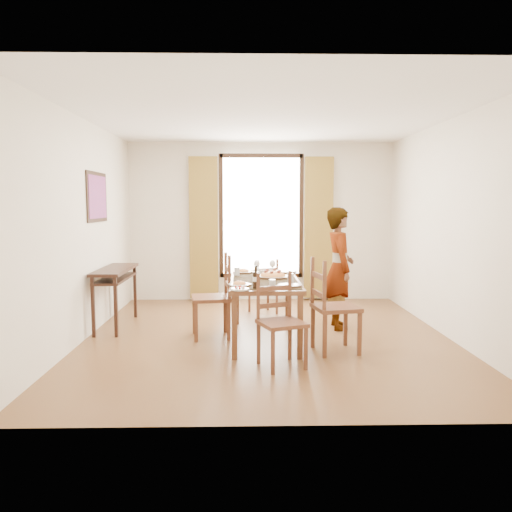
{
  "coord_description": "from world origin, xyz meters",
  "views": [
    {
      "loc": [
        -0.28,
        -6.09,
        1.66
      ],
      "look_at": [
        -0.14,
        0.22,
        1.0
      ],
      "focal_mm": 35.0,
      "sensor_mm": 36.0,
      "label": 1
    }
  ],
  "objects_px": {
    "man": "(339,268)",
    "pasta_platter": "(273,274)",
    "dining_table": "(264,284)",
    "console_table": "(115,277)"
  },
  "relations": [
    {
      "from": "console_table",
      "to": "dining_table",
      "type": "distance_m",
      "value": 2.11
    },
    {
      "from": "pasta_platter",
      "to": "man",
      "type": "bearing_deg",
      "value": 28.14
    },
    {
      "from": "man",
      "to": "pasta_platter",
      "type": "bearing_deg",
      "value": 116.41
    },
    {
      "from": "dining_table",
      "to": "pasta_platter",
      "type": "xyz_separation_m",
      "value": [
        0.11,
        0.07,
        0.12
      ]
    },
    {
      "from": "dining_table",
      "to": "pasta_platter",
      "type": "relative_size",
      "value": 4.24
    },
    {
      "from": "console_table",
      "to": "man",
      "type": "distance_m",
      "value": 3.01
    },
    {
      "from": "console_table",
      "to": "dining_table",
      "type": "relative_size",
      "value": 0.71
    },
    {
      "from": "console_table",
      "to": "man",
      "type": "xyz_separation_m",
      "value": [
        3.0,
        -0.13,
        0.12
      ]
    },
    {
      "from": "console_table",
      "to": "pasta_platter",
      "type": "distance_m",
      "value": 2.19
    },
    {
      "from": "dining_table",
      "to": "pasta_platter",
      "type": "height_order",
      "value": "pasta_platter"
    }
  ]
}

